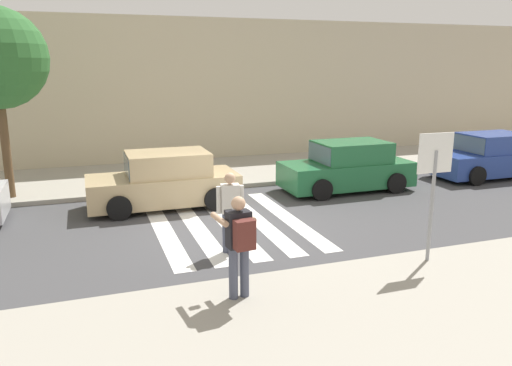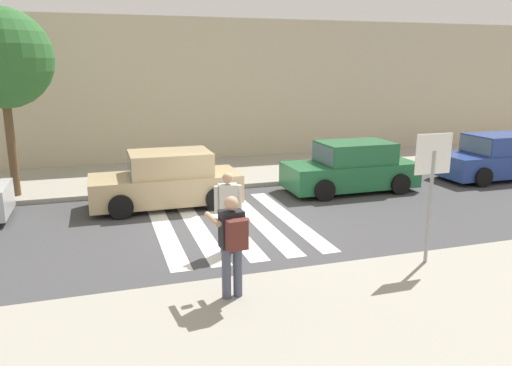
{
  "view_description": "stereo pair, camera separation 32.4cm",
  "coord_description": "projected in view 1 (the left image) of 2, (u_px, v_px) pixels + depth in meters",
  "views": [
    {
      "loc": [
        -3.27,
        -11.25,
        3.9
      ],
      "look_at": [
        0.6,
        -0.2,
        1.1
      ],
      "focal_mm": 35.0,
      "sensor_mm": 36.0,
      "label": 1
    },
    {
      "loc": [
        -2.96,
        -11.36,
        3.9
      ],
      "look_at": [
        0.6,
        -0.2,
        1.1
      ],
      "focal_mm": 35.0,
      "sensor_mm": 36.0,
      "label": 2
    }
  ],
  "objects": [
    {
      "name": "ground_plane",
      "position": [
        230.0,
        226.0,
        12.29
      ],
      "size": [
        120.0,
        120.0,
        0.0
      ],
      "primitive_type": "plane",
      "color": "#424244"
    },
    {
      "name": "sidewalk_near",
      "position": [
        363.0,
        362.0,
        6.58
      ],
      "size": [
        60.0,
        6.0,
        0.14
      ],
      "primitive_type": "cube",
      "color": "#9E998C",
      "rests_on": "ground"
    },
    {
      "name": "sidewalk_far",
      "position": [
        183.0,
        174.0,
        17.78
      ],
      "size": [
        60.0,
        4.8,
        0.14
      ],
      "primitive_type": "cube",
      "color": "#9E998C",
      "rests_on": "ground"
    },
    {
      "name": "building_facade_far",
      "position": [
        160.0,
        90.0,
        21.18
      ],
      "size": [
        56.0,
        4.0,
        5.67
      ],
      "primitive_type": "cube",
      "color": "beige",
      "rests_on": "ground"
    },
    {
      "name": "crosswalk_stripe_0",
      "position": [
        164.0,
        231.0,
        11.96
      ],
      "size": [
        0.44,
        5.2,
        0.01
      ],
      "primitive_type": "cube",
      "color": "silver",
      "rests_on": "ground"
    },
    {
      "name": "crosswalk_stripe_1",
      "position": [
        197.0,
        227.0,
        12.21
      ],
      "size": [
        0.44,
        5.2,
        0.01
      ],
      "primitive_type": "cube",
      "color": "silver",
      "rests_on": "ground"
    },
    {
      "name": "crosswalk_stripe_2",
      "position": [
        228.0,
        224.0,
        12.47
      ],
      "size": [
        0.44,
        5.2,
        0.01
      ],
      "primitive_type": "cube",
      "color": "silver",
      "rests_on": "ground"
    },
    {
      "name": "crosswalk_stripe_3",
      "position": [
        258.0,
        221.0,
        12.73
      ],
      "size": [
        0.44,
        5.2,
        0.01
      ],
      "primitive_type": "cube",
      "color": "silver",
      "rests_on": "ground"
    },
    {
      "name": "crosswalk_stripe_4",
      "position": [
        287.0,
        218.0,
        12.98
      ],
      "size": [
        0.44,
        5.2,
        0.01
      ],
      "primitive_type": "cube",
      "color": "silver",
      "rests_on": "ground"
    },
    {
      "name": "stop_sign",
      "position": [
        434.0,
        169.0,
        9.41
      ],
      "size": [
        0.76,
        0.08,
        2.51
      ],
      "color": "gray",
      "rests_on": "sidewalk_near"
    },
    {
      "name": "photographer_with_backpack",
      "position": [
        239.0,
        239.0,
        8.0
      ],
      "size": [
        0.64,
        0.88,
        1.72
      ],
      "color": "#474C60",
      "rests_on": "sidewalk_near"
    },
    {
      "name": "pedestrian_crossing",
      "position": [
        230.0,
        208.0,
        10.4
      ],
      "size": [
        0.58,
        0.29,
        1.72
      ],
      "color": "#474C60",
      "rests_on": "ground"
    },
    {
      "name": "parked_car_tan",
      "position": [
        165.0,
        181.0,
        13.84
      ],
      "size": [
        4.1,
        1.92,
        1.55
      ],
      "color": "tan",
      "rests_on": "ground"
    },
    {
      "name": "parked_car_green",
      "position": [
        348.0,
        168.0,
        15.68
      ],
      "size": [
        4.1,
        1.92,
        1.55
      ],
      "color": "#236B3D",
      "rests_on": "ground"
    },
    {
      "name": "parked_car_blue",
      "position": [
        490.0,
        157.0,
        17.5
      ],
      "size": [
        4.1,
        1.92,
        1.55
      ],
      "color": "#284293",
      "rests_on": "ground"
    }
  ]
}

